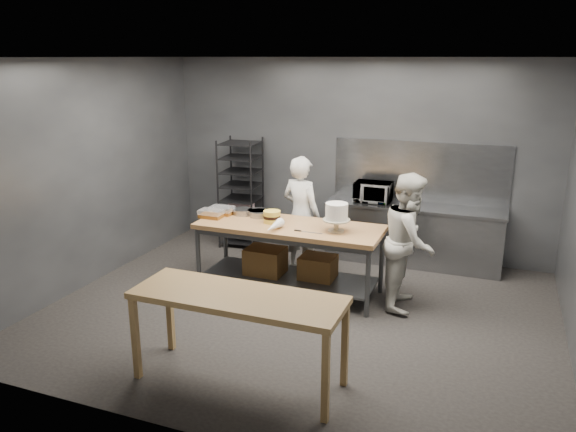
{
  "coord_description": "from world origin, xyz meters",
  "views": [
    {
      "loc": [
        2.14,
        -5.92,
        3.01
      ],
      "look_at": [
        -0.34,
        0.49,
        1.05
      ],
      "focal_mm": 35.0,
      "sensor_mm": 36.0,
      "label": 1
    }
  ],
  "objects_px": {
    "chef_behind": "(301,215)",
    "frosted_cake_stand": "(337,213)",
    "work_table": "(289,250)",
    "speed_rack": "(241,193)",
    "microwave": "(373,192)",
    "layer_cake": "(272,217)",
    "near_counter": "(238,303)",
    "chef_right": "(409,241)"
  },
  "relations": [
    {
      "from": "work_table",
      "to": "speed_rack",
      "type": "bearing_deg",
      "value": 132.7
    },
    {
      "from": "microwave",
      "to": "layer_cake",
      "type": "height_order",
      "value": "microwave"
    },
    {
      "from": "microwave",
      "to": "layer_cake",
      "type": "relative_size",
      "value": 2.45
    },
    {
      "from": "near_counter",
      "to": "speed_rack",
      "type": "bearing_deg",
      "value": 115.38
    },
    {
      "from": "chef_right",
      "to": "layer_cake",
      "type": "distance_m",
      "value": 1.78
    },
    {
      "from": "chef_behind",
      "to": "chef_right",
      "type": "relative_size",
      "value": 1.0
    },
    {
      "from": "frosted_cake_stand",
      "to": "layer_cake",
      "type": "relative_size",
      "value": 1.64
    },
    {
      "from": "speed_rack",
      "to": "frosted_cake_stand",
      "type": "distance_m",
      "value": 2.66
    },
    {
      "from": "near_counter",
      "to": "chef_right",
      "type": "bearing_deg",
      "value": 62.73
    },
    {
      "from": "microwave",
      "to": "frosted_cake_stand",
      "type": "xyz_separation_m",
      "value": [
        -0.07,
        -1.7,
        0.1
      ]
    },
    {
      "from": "speed_rack",
      "to": "chef_right",
      "type": "height_order",
      "value": "speed_rack"
    },
    {
      "from": "work_table",
      "to": "chef_right",
      "type": "xyz_separation_m",
      "value": [
        1.54,
        0.11,
        0.27
      ]
    },
    {
      "from": "work_table",
      "to": "speed_rack",
      "type": "distance_m",
      "value": 2.13
    },
    {
      "from": "chef_behind",
      "to": "frosted_cake_stand",
      "type": "bearing_deg",
      "value": 150.21
    },
    {
      "from": "work_table",
      "to": "chef_behind",
      "type": "bearing_deg",
      "value": 97.03
    },
    {
      "from": "microwave",
      "to": "frosted_cake_stand",
      "type": "distance_m",
      "value": 1.71
    },
    {
      "from": "speed_rack",
      "to": "chef_behind",
      "type": "relative_size",
      "value": 1.04
    },
    {
      "from": "near_counter",
      "to": "work_table",
      "type": "bearing_deg",
      "value": 98.96
    },
    {
      "from": "work_table",
      "to": "speed_rack",
      "type": "xyz_separation_m",
      "value": [
        -1.43,
        1.55,
        0.28
      ]
    },
    {
      "from": "work_table",
      "to": "chef_behind",
      "type": "xyz_separation_m",
      "value": [
        -0.09,
        0.73,
        0.27
      ]
    },
    {
      "from": "near_counter",
      "to": "chef_behind",
      "type": "height_order",
      "value": "chef_behind"
    },
    {
      "from": "microwave",
      "to": "layer_cake",
      "type": "bearing_deg",
      "value": -120.48
    },
    {
      "from": "work_table",
      "to": "chef_behind",
      "type": "height_order",
      "value": "chef_behind"
    },
    {
      "from": "speed_rack",
      "to": "layer_cake",
      "type": "bearing_deg",
      "value": -52.31
    },
    {
      "from": "layer_cake",
      "to": "work_table",
      "type": "bearing_deg",
      "value": 0.52
    },
    {
      "from": "work_table",
      "to": "chef_right",
      "type": "relative_size",
      "value": 1.42
    },
    {
      "from": "near_counter",
      "to": "speed_rack",
      "type": "xyz_separation_m",
      "value": [
        -1.78,
        3.74,
        0.04
      ]
    },
    {
      "from": "layer_cake",
      "to": "frosted_cake_stand",
      "type": "bearing_deg",
      "value": -4.42
    },
    {
      "from": "work_table",
      "to": "microwave",
      "type": "height_order",
      "value": "microwave"
    },
    {
      "from": "near_counter",
      "to": "chef_behind",
      "type": "relative_size",
      "value": 1.18
    },
    {
      "from": "frosted_cake_stand",
      "to": "speed_rack",
      "type": "bearing_deg",
      "value": 142.2
    },
    {
      "from": "layer_cake",
      "to": "speed_rack",
      "type": "bearing_deg",
      "value": 127.69
    },
    {
      "from": "near_counter",
      "to": "microwave",
      "type": "height_order",
      "value": "microwave"
    },
    {
      "from": "work_table",
      "to": "frosted_cake_stand",
      "type": "relative_size",
      "value": 6.64
    },
    {
      "from": "near_counter",
      "to": "microwave",
      "type": "relative_size",
      "value": 3.69
    },
    {
      "from": "chef_behind",
      "to": "chef_right",
      "type": "height_order",
      "value": "chef_behind"
    },
    {
      "from": "chef_behind",
      "to": "work_table",
      "type": "bearing_deg",
      "value": 114.17
    },
    {
      "from": "layer_cake",
      "to": "chef_right",
      "type": "bearing_deg",
      "value": 3.76
    },
    {
      "from": "speed_rack",
      "to": "layer_cake",
      "type": "height_order",
      "value": "speed_rack"
    },
    {
      "from": "chef_behind",
      "to": "microwave",
      "type": "relative_size",
      "value": 3.12
    },
    {
      "from": "work_table",
      "to": "layer_cake",
      "type": "distance_m",
      "value": 0.49
    },
    {
      "from": "chef_behind",
      "to": "speed_rack",
      "type": "bearing_deg",
      "value": -14.3
    }
  ]
}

